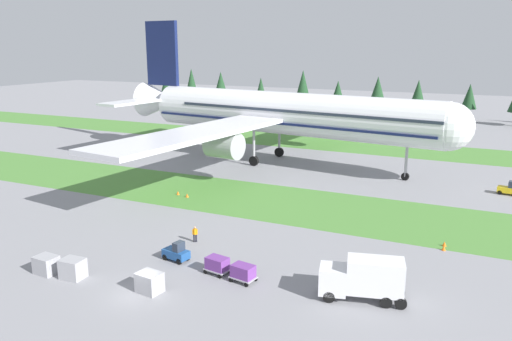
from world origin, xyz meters
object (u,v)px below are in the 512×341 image
at_px(taxiway_marker_2, 178,193).
at_px(cargo_dolly_lead, 217,264).
at_px(ground_crew_marshaller, 195,233).
at_px(airliner, 280,113).
at_px(taxiway_marker_3, 444,248).
at_px(baggage_tug, 177,253).
at_px(uld_container_2, 150,282).
at_px(catering_truck, 363,278).
at_px(taxiway_marker_0, 444,244).
at_px(taxiway_marker_1, 187,195).
at_px(cargo_dolly_second, 243,272).
at_px(pushback_tractor, 508,189).
at_px(uld_container_1, 73,269).
at_px(uld_container_0, 46,265).

bearing_deg(taxiway_marker_2, cargo_dolly_lead, -48.59).
relative_size(ground_crew_marshaller, taxiway_marker_2, 3.44).
bearing_deg(airliner, taxiway_marker_3, 53.28).
bearing_deg(taxiway_marker_2, baggage_tug, -56.68).
distance_m(airliner, cargo_dolly_lead, 46.26).
bearing_deg(ground_crew_marshaller, uld_container_2, 72.58).
distance_m(cargo_dolly_lead, taxiway_marker_3, 23.17).
distance_m(airliner, catering_truck, 50.54).
xyz_separation_m(taxiway_marker_2, taxiway_marker_3, (35.43, -5.21, -0.01)).
relative_size(taxiway_marker_0, taxiway_marker_3, 1.01).
bearing_deg(taxiway_marker_1, cargo_dolly_second, -46.90).
bearing_deg(cargo_dolly_lead, taxiway_marker_3, -41.92).
xyz_separation_m(airliner, pushback_tractor, (36.37, -4.75, -8.04)).
distance_m(uld_container_1, taxiway_marker_2, 26.67).
xyz_separation_m(airliner, taxiway_marker_2, (-5.10, -24.25, -8.60)).
bearing_deg(cargo_dolly_lead, taxiway_marker_1, 48.50).
relative_size(cargo_dolly_second, uld_container_0, 1.21).
xyz_separation_m(uld_container_0, taxiway_marker_0, (32.15, 22.20, -0.57)).
bearing_deg(taxiway_marker_3, uld_container_2, -137.08).
distance_m(cargo_dolly_lead, pushback_tractor, 46.00).
height_order(cargo_dolly_lead, taxiway_marker_3, cargo_dolly_lead).
xyz_separation_m(taxiway_marker_0, taxiway_marker_3, (0.06, -1.21, -0.00)).
bearing_deg(uld_container_1, uld_container_0, -174.83).
distance_m(ground_crew_marshaller, taxiway_marker_0, 25.93).
xyz_separation_m(taxiway_marker_1, taxiway_marker_3, (33.63, -4.73, -0.01)).
distance_m(uld_container_0, uld_container_1, 2.94).
xyz_separation_m(airliner, ground_crew_marshaller, (6.35, -38.22, -7.91)).
bearing_deg(cargo_dolly_lead, uld_container_0, 124.42).
height_order(cargo_dolly_second, taxiway_marker_3, cargo_dolly_second).
height_order(taxiway_marker_1, taxiway_marker_3, taxiway_marker_1).
bearing_deg(uld_container_1, baggage_tug, 48.86).
height_order(baggage_tug, taxiway_marker_1, baggage_tug).
bearing_deg(cargo_dolly_second, airliner, 28.27).
distance_m(catering_truck, taxiway_marker_1, 34.13).
xyz_separation_m(ground_crew_marshaller, taxiway_marker_2, (-11.45, 13.97, -0.69)).
relative_size(taxiway_marker_2, taxiway_marker_3, 1.03).
distance_m(airliner, uld_container_0, 51.12).
height_order(cargo_dolly_second, uld_container_0, uld_container_0).
distance_m(baggage_tug, taxiway_marker_0, 27.37).
relative_size(catering_truck, taxiway_marker_3, 14.81).
relative_size(baggage_tug, taxiway_marker_2, 5.49).
bearing_deg(cargo_dolly_second, catering_truck, -73.75).
xyz_separation_m(cargo_dolly_lead, taxiway_marker_2, (-17.33, 19.65, -0.67)).
height_order(taxiway_marker_1, taxiway_marker_2, taxiway_marker_1).
height_order(uld_container_0, taxiway_marker_0, uld_container_0).
relative_size(cargo_dolly_lead, taxiway_marker_2, 4.78).
bearing_deg(cargo_dolly_second, taxiway_marker_1, 52.60).
bearing_deg(airliner, cargo_dolly_second, 26.21).
bearing_deg(airliner, baggage_tug, 17.02).
relative_size(taxiway_marker_1, taxiway_marker_2, 1.01).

